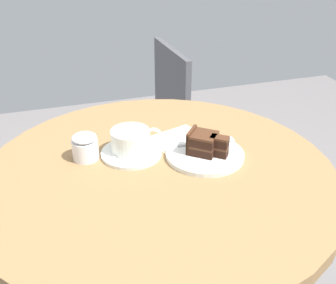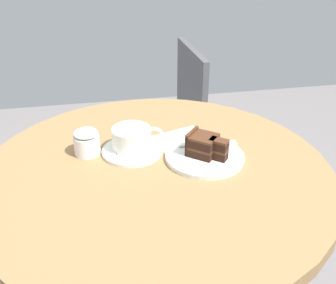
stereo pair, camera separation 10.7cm
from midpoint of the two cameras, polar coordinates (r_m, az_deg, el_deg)
The scene contains 10 objects.
cafe_table at distance 1.10m, azimuth 1.14°, elevation -8.95°, with size 0.87×0.87×0.76m.
saucer at distance 1.10m, azimuth -2.11°, elevation -1.29°, with size 0.16×0.16×0.01m.
coffee_cup at distance 1.09m, azimuth -2.05°, elevation 0.49°, with size 0.14×0.10×0.06m.
teaspoon at distance 1.12m, azimuth -4.10°, elevation -0.39°, with size 0.03×0.09×0.00m.
cake_plate at distance 1.08m, azimuth 7.83°, elevation -2.07°, with size 0.20×0.20×0.01m.
cake_slice at distance 1.06m, azimuth 7.86°, elevation -0.55°, with size 0.11×0.10×0.06m.
fork at distance 1.12m, azimuth 9.12°, elevation -0.36°, with size 0.16×0.02×0.00m.
napkin at distance 1.14m, azimuth 5.11°, elevation -0.26°, with size 0.19×0.20×0.00m.
cafe_chair at distance 1.84m, azimuth 1.89°, elevation 2.42°, with size 0.40×0.40×0.82m.
sugar_pot at distance 1.09m, azimuth -8.24°, elevation -0.06°, with size 0.07×0.07×0.07m.
Camera 2 is at (-0.13, -0.86, 1.32)m, focal length 45.00 mm.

